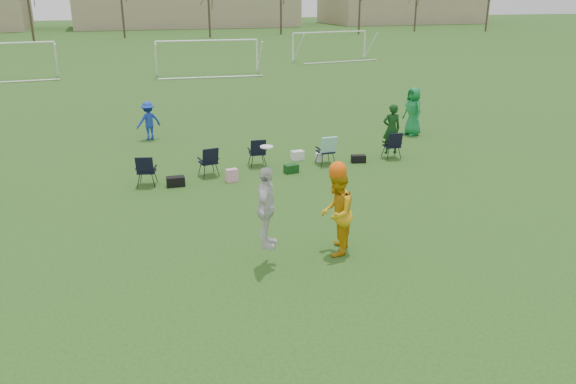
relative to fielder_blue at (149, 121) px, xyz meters
name	(u,v)px	position (x,y,z in m)	size (l,w,h in m)	color
ground	(304,289)	(1.83, -13.45, -0.77)	(260.00, 260.00, 0.00)	#224F18
fielder_blue	(149,121)	(0.00, 0.00, 0.00)	(0.99, 0.57, 1.54)	#1634A9
fielder_green_far	(413,111)	(10.49, -2.58, 0.23)	(0.97, 0.63, 1.99)	#157A3B
center_contest	(312,210)	(2.47, -12.14, 0.37)	(2.64, 1.29, 2.66)	silver
sideline_setup	(296,151)	(4.41, -5.43, -0.20)	(9.31, 1.98, 1.93)	#0E3612
goal_mid	(207,47)	(5.83, 18.55, 1.15)	(7.40, 0.63, 2.46)	white
goal_right	(330,38)	(17.83, 24.55, 1.15)	(7.35, 1.14, 2.46)	white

